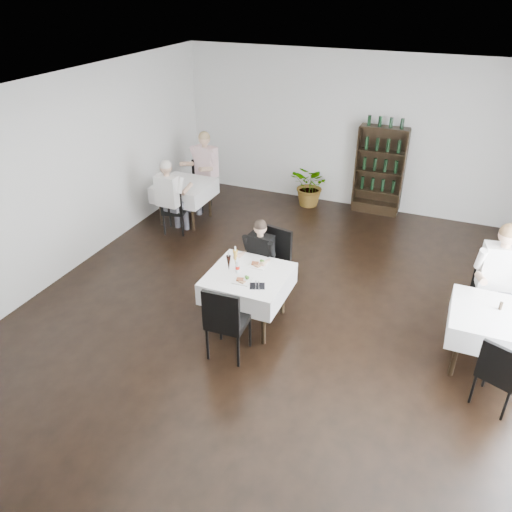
{
  "coord_description": "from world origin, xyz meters",
  "views": [
    {
      "loc": [
        1.94,
        -5.09,
        4.21
      ],
      "look_at": [
        -0.27,
        0.2,
        0.94
      ],
      "focal_mm": 35.0,
      "sensor_mm": 36.0,
      "label": 1
    }
  ],
  "objects_px": {
    "wine_shelf": "(379,172)",
    "potted_tree": "(311,186)",
    "main_table": "(248,283)",
    "diner_main": "(258,256)"
  },
  "relations": [
    {
      "from": "potted_tree",
      "to": "diner_main",
      "type": "bearing_deg",
      "value": -85.08
    },
    {
      "from": "wine_shelf",
      "to": "potted_tree",
      "type": "xyz_separation_m",
      "value": [
        -1.29,
        -0.21,
        -0.41
      ]
    },
    {
      "from": "wine_shelf",
      "to": "main_table",
      "type": "relative_size",
      "value": 1.7
    },
    {
      "from": "main_table",
      "to": "potted_tree",
      "type": "distance_m",
      "value": 4.13
    },
    {
      "from": "main_table",
      "to": "potted_tree",
      "type": "xyz_separation_m",
      "value": [
        -0.39,
        4.11,
        -0.19
      ]
    },
    {
      "from": "wine_shelf",
      "to": "potted_tree",
      "type": "height_order",
      "value": "wine_shelf"
    },
    {
      "from": "potted_tree",
      "to": "diner_main",
      "type": "xyz_separation_m",
      "value": [
        0.31,
        -3.57,
        0.31
      ]
    },
    {
      "from": "wine_shelf",
      "to": "main_table",
      "type": "xyz_separation_m",
      "value": [
        -0.9,
        -4.31,
        -0.23
      ]
    },
    {
      "from": "wine_shelf",
      "to": "main_table",
      "type": "bearing_deg",
      "value": -101.78
    },
    {
      "from": "wine_shelf",
      "to": "potted_tree",
      "type": "relative_size",
      "value": 2.02
    }
  ]
}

